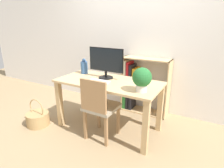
% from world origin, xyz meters
% --- Properties ---
extents(ground_plane, '(10.00, 10.00, 0.00)m').
position_xyz_m(ground_plane, '(0.00, 0.00, 0.00)').
color(ground_plane, '#997F5B').
extents(wall_back, '(8.00, 0.05, 2.60)m').
position_xyz_m(wall_back, '(0.00, 0.93, 1.30)').
color(wall_back, white).
rests_on(wall_back, ground_plane).
extents(desk, '(1.44, 0.70, 0.73)m').
position_xyz_m(desk, '(0.00, 0.00, 0.60)').
color(desk, tan).
rests_on(desk, ground_plane).
extents(monitor, '(0.54, 0.21, 0.44)m').
position_xyz_m(monitor, '(-0.11, 0.11, 0.98)').
color(monitor, black).
rests_on(monitor, desk).
extents(keyboard, '(0.31, 0.12, 0.02)m').
position_xyz_m(keyboard, '(-0.10, -0.08, 0.74)').
color(keyboard, '#B2B2B7').
rests_on(keyboard, desk).
extents(vase, '(0.11, 0.11, 0.24)m').
position_xyz_m(vase, '(-0.53, 0.16, 0.83)').
color(vase, '#33598C').
rests_on(vase, desk).
extents(potted_plant, '(0.23, 0.23, 0.29)m').
position_xyz_m(potted_plant, '(0.54, -0.16, 0.89)').
color(potted_plant, silver).
rests_on(potted_plant, desk).
extents(chair, '(0.40, 0.40, 0.86)m').
position_xyz_m(chair, '(0.04, -0.30, 0.47)').
color(chair, '#9E937F').
rests_on(chair, ground_plane).
extents(bookshelf, '(0.79, 0.28, 0.95)m').
position_xyz_m(bookshelf, '(0.12, 0.76, 0.47)').
color(bookshelf, tan).
rests_on(bookshelf, ground_plane).
extents(basket, '(0.34, 0.34, 0.42)m').
position_xyz_m(basket, '(-0.98, -0.47, 0.11)').
color(basket, tan).
rests_on(basket, ground_plane).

